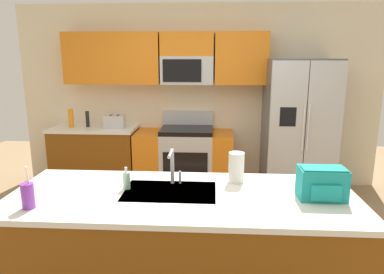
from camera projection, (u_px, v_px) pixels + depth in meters
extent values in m
plane|color=#997A56|center=(188.00, 258.00, 3.35)|extent=(9.00, 9.00, 0.00)
cube|color=beige|center=(198.00, 97.00, 5.15)|extent=(5.20, 0.10, 2.60)
cube|color=orange|center=(91.00, 58.00, 4.92)|extent=(0.70, 0.32, 0.70)
cube|color=orange|center=(138.00, 58.00, 4.88)|extent=(0.63, 0.32, 0.70)
cube|color=orange|center=(241.00, 58.00, 4.79)|extent=(0.71, 0.32, 0.70)
cube|color=#B7BABF|center=(187.00, 70.00, 4.87)|extent=(0.72, 0.32, 0.38)
cube|color=black|center=(182.00, 71.00, 4.71)|extent=(0.52, 0.01, 0.30)
cube|color=orange|center=(187.00, 44.00, 4.79)|extent=(0.72, 0.32, 0.32)
cube|color=brown|center=(96.00, 159.00, 5.10)|extent=(1.17, 0.60, 0.86)
cube|color=silver|center=(94.00, 128.00, 5.00)|extent=(1.20, 0.63, 0.04)
cube|color=#B7BABF|center=(187.00, 161.00, 5.02)|extent=(0.72, 0.60, 0.84)
cube|color=black|center=(185.00, 165.00, 4.72)|extent=(0.60, 0.01, 0.36)
cube|color=black|center=(187.00, 130.00, 4.92)|extent=(0.72, 0.60, 0.06)
cube|color=#B7BABF|center=(188.00, 118.00, 5.15)|extent=(0.72, 0.06, 0.20)
cube|color=orange|center=(149.00, 160.00, 5.05)|extent=(0.36, 0.60, 0.84)
cube|color=orange|center=(222.00, 162.00, 4.99)|extent=(0.28, 0.60, 0.84)
cube|color=#4C4F54|center=(298.00, 128.00, 4.77)|extent=(0.90, 0.70, 1.85)
cube|color=#B7BABF|center=(287.00, 134.00, 4.42)|extent=(0.44, 0.04, 1.81)
cube|color=#B7BABF|center=(323.00, 135.00, 4.39)|extent=(0.44, 0.04, 1.81)
cylinder|color=silver|center=(303.00, 127.00, 4.36)|extent=(0.02, 0.02, 0.60)
cylinder|color=silver|center=(308.00, 128.00, 4.36)|extent=(0.02, 0.02, 0.60)
cube|color=black|center=(288.00, 117.00, 4.35)|extent=(0.20, 0.00, 0.24)
cube|color=brown|center=(183.00, 252.00, 2.67)|extent=(2.49, 0.95, 0.86)
cube|color=silver|center=(183.00, 197.00, 2.57)|extent=(2.53, 0.99, 0.04)
cube|color=#B7BABF|center=(170.00, 193.00, 2.62)|extent=(0.68, 0.44, 0.03)
cube|color=#B7BABF|center=(115.00, 122.00, 4.90)|extent=(0.28, 0.16, 0.18)
cube|color=black|center=(111.00, 115.00, 4.89)|extent=(0.03, 0.11, 0.01)
cube|color=black|center=(118.00, 115.00, 4.88)|extent=(0.03, 0.11, 0.01)
cylinder|color=black|center=(88.00, 119.00, 4.97)|extent=(0.05, 0.05, 0.22)
cylinder|color=orange|center=(71.00, 118.00, 4.94)|extent=(0.07, 0.07, 0.26)
cylinder|color=#B7BABF|center=(172.00, 166.00, 2.75)|extent=(0.03, 0.03, 0.28)
cylinder|color=#B7BABF|center=(171.00, 154.00, 2.63)|extent=(0.02, 0.20, 0.02)
cylinder|color=#B7BABF|center=(180.00, 177.00, 2.77)|extent=(0.02, 0.02, 0.10)
cylinder|color=purple|center=(28.00, 196.00, 2.31)|extent=(0.08, 0.08, 0.17)
cylinder|color=white|center=(27.00, 176.00, 2.28)|extent=(0.01, 0.03, 0.14)
cylinder|color=#A5D8B2|center=(126.00, 181.00, 2.65)|extent=(0.06, 0.06, 0.13)
cylinder|color=white|center=(126.00, 170.00, 2.64)|extent=(0.02, 0.02, 0.04)
cylinder|color=white|center=(236.00, 167.00, 2.79)|extent=(0.12, 0.12, 0.24)
cube|color=teal|center=(322.00, 183.00, 2.47)|extent=(0.32, 0.20, 0.22)
cube|color=#157D79|center=(324.00, 170.00, 2.43)|extent=(0.30, 0.14, 0.03)
cube|color=teal|center=(326.00, 193.00, 2.37)|extent=(0.20, 0.03, 0.11)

